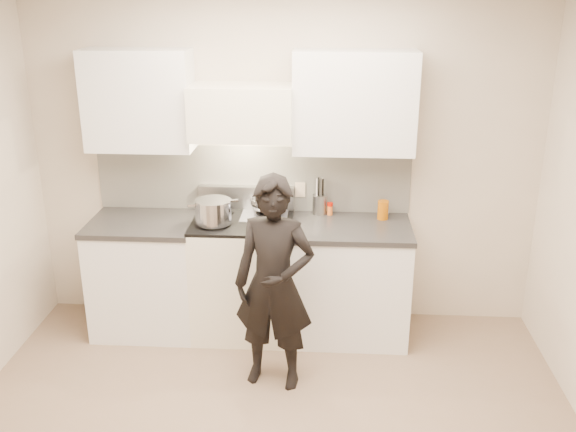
{
  "coord_description": "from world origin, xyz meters",
  "views": [
    {
      "loc": [
        0.34,
        -3.15,
        2.65
      ],
      "look_at": [
        0.07,
        1.05,
        1.12
      ],
      "focal_mm": 40.0,
      "sensor_mm": 36.0,
      "label": 1
    }
  ],
  "objects": [
    {
      "name": "wok",
      "position": [
        -0.1,
        1.57,
        1.04
      ],
      "size": [
        0.31,
        0.38,
        0.25
      ],
      "color": "#B9BAC4",
      "rests_on": "stove"
    },
    {
      "name": "spice_jar",
      "position": [
        0.37,
        1.65,
        0.97
      ],
      "size": [
        0.04,
        0.04,
        0.1
      ],
      "color": "orange",
      "rests_on": "counter_right"
    },
    {
      "name": "oil_glass",
      "position": [
        0.78,
        1.58,
        0.99
      ],
      "size": [
        0.08,
        0.08,
        0.15
      ],
      "color": "#A85404",
      "rests_on": "counter_right"
    },
    {
      "name": "person",
      "position": [
        0.0,
        0.72,
        0.75
      ],
      "size": [
        0.6,
        0.45,
        1.5
      ],
      "primitive_type": "imported",
      "rotation": [
        0.0,
        0.0,
        -0.17
      ],
      "color": "black",
      "rests_on": "ground"
    },
    {
      "name": "stove",
      "position": [
        -0.3,
        1.42,
        0.47
      ],
      "size": [
        0.76,
        0.65,
        0.96
      ],
      "color": "white",
      "rests_on": "ground"
    },
    {
      "name": "counter_right",
      "position": [
        0.53,
        1.43,
        0.46
      ],
      "size": [
        0.92,
        0.67,
        0.92
      ],
      "color": "white",
      "rests_on": "ground"
    },
    {
      "name": "utensil_crock",
      "position": [
        0.29,
        1.67,
        1.01
      ],
      "size": [
        0.11,
        0.11,
        0.29
      ],
      "color": "#9D9D9D",
      "rests_on": "counter_right"
    },
    {
      "name": "room_shell",
      "position": [
        -0.06,
        0.37,
        1.6
      ],
      "size": [
        4.04,
        3.54,
        2.7
      ],
      "color": "beige",
      "rests_on": "ground"
    },
    {
      "name": "stock_pot",
      "position": [
        -0.5,
        1.31,
        1.05
      ],
      "size": [
        0.37,
        0.35,
        0.18
      ],
      "color": "#B9BAC4",
      "rests_on": "stove"
    },
    {
      "name": "counter_left",
      "position": [
        -1.08,
        1.43,
        0.46
      ],
      "size": [
        0.82,
        0.67,
        0.92
      ],
      "color": "white",
      "rests_on": "ground"
    }
  ]
}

